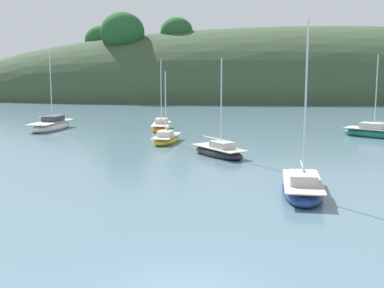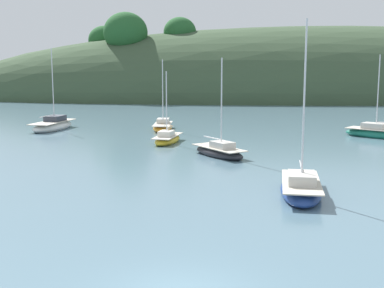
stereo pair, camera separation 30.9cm
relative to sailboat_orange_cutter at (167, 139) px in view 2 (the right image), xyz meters
name	(u,v)px [view 2 (the right image)]	position (x,y,z in m)	size (l,w,h in m)	color
far_shoreline_hill	(327,98)	(27.10, 57.45, -0.22)	(150.00, 36.00, 30.12)	#384C33
sailboat_orange_cutter	(167,139)	(0.00, 0.00, 0.00)	(2.61, 5.08, 6.05)	gold
sailboat_yellow_far	(163,127)	(-1.02, 8.37, 0.01)	(1.86, 5.29, 7.11)	orange
sailboat_navy_dinghy	(219,151)	(4.09, -6.24, 0.01)	(4.27, 5.22, 7.04)	#232328
sailboat_white_near	(301,188)	(7.74, -17.10, 0.05)	(2.84, 6.08, 8.70)	navy
sailboat_teal_outer	(379,133)	(18.58, 3.44, 0.05)	(6.07, 5.52, 7.51)	#196B56
sailboat_grey_yawl	(53,126)	(-12.02, 8.47, 0.08)	(3.64, 7.03, 8.24)	white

